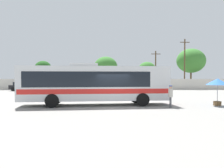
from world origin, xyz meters
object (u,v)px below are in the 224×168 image
object	(u,v)px
utility_pole_far	(185,63)
roadside_tree_midleft	(106,67)
roadside_tree_left	(43,68)
vendor_umbrella_near_gate_blue	(218,83)
coach_bus_silver_red	(93,83)
attendant_by_bus_door	(171,95)
roadside_tree_midright	(147,69)
parked_car_second_dark_blue	(57,86)
roadside_tree_right	(191,61)
parked_car_leftmost_black	(23,86)
utility_pole_near	(156,69)

from	to	relation	value
utility_pole_far	roadside_tree_midleft	bearing A→B (deg)	166.53
roadside_tree_left	vendor_umbrella_near_gate_blue	bearing A→B (deg)	-52.76
coach_bus_silver_red	attendant_by_bus_door	distance (m)	6.17
coach_bus_silver_red	roadside_tree_midright	distance (m)	26.89
vendor_umbrella_near_gate_blue	roadside_tree_left	world-z (taller)	roadside_tree_left
coach_bus_silver_red	parked_car_second_dark_blue	distance (m)	20.52
roadside_tree_midleft	roadside_tree_midright	world-z (taller)	roadside_tree_midleft
parked_car_second_dark_blue	utility_pole_far	world-z (taller)	utility_pole_far
roadside_tree_midright	roadside_tree_right	size ratio (longest dim) A/B	0.64
parked_car_leftmost_black	attendant_by_bus_door	bearing A→B (deg)	-48.98
parked_car_second_dark_blue	roadside_tree_midleft	bearing A→B (deg)	48.57
roadside_tree_left	roadside_tree_right	size ratio (longest dim) A/B	0.69
roadside_tree_right	parked_car_second_dark_blue	bearing A→B (deg)	-160.45
attendant_by_bus_door	parked_car_second_dark_blue	xyz separation A→B (m)	(-12.93, 20.89, -0.19)
utility_pole_far	attendant_by_bus_door	bearing A→B (deg)	-110.25
attendant_by_bus_door	utility_pole_near	world-z (taller)	utility_pole_near
utility_pole_near	roadside_tree_midleft	xyz separation A→B (m)	(-9.77, 1.39, 0.51)
attendant_by_bus_door	roadside_tree_midleft	distance (m)	30.43
utility_pole_near	attendant_by_bus_door	bearing A→B (deg)	-99.40
vendor_umbrella_near_gate_blue	utility_pole_near	world-z (taller)	utility_pole_near
parked_car_second_dark_blue	roadside_tree_midright	distance (m)	17.12
vendor_umbrella_near_gate_blue	utility_pole_far	world-z (taller)	utility_pole_far
utility_pole_far	parked_car_leftmost_black	bearing A→B (deg)	-170.44
roadside_tree_midright	roadside_tree_right	xyz separation A→B (m)	(9.39, 2.77, 1.82)
utility_pole_near	roadside_tree_midright	bearing A→B (deg)	-144.38
coach_bus_silver_red	vendor_umbrella_near_gate_blue	size ratio (longest dim) A/B	5.55
utility_pole_far	parked_car_second_dark_blue	bearing A→B (deg)	-166.62
vendor_umbrella_near_gate_blue	utility_pole_near	xyz separation A→B (m)	(0.62, 27.27, 2.01)
parked_car_second_dark_blue	roadside_tree_left	world-z (taller)	roadside_tree_left
attendant_by_bus_door	utility_pole_near	distance (m)	28.95
utility_pole_near	roadside_tree_left	world-z (taller)	utility_pole_near
roadside_tree_left	roadside_tree_midleft	world-z (taller)	roadside_tree_midleft
utility_pole_far	roadside_tree_right	distance (m)	4.36
roadside_tree_left	attendant_by_bus_door	bearing A→B (deg)	-59.35
roadside_tree_right	parked_car_leftmost_black	bearing A→B (deg)	-164.93
attendant_by_bus_door	utility_pole_far	xyz separation A→B (m)	(9.70, 26.27, 3.92)
parked_car_second_dark_blue	vendor_umbrella_near_gate_blue	bearing A→B (deg)	-49.26
vendor_umbrella_near_gate_blue	utility_pole_far	bearing A→B (deg)	77.41
utility_pole_near	coach_bus_silver_red	bearing A→B (deg)	-111.58
roadside_tree_left	coach_bus_silver_red	bearing A→B (deg)	-67.39
vendor_umbrella_near_gate_blue	roadside_tree_midright	bearing A→B (deg)	92.89
parked_car_leftmost_black	parked_car_second_dark_blue	distance (m)	5.80
parked_car_leftmost_black	parked_car_second_dark_blue	world-z (taller)	parked_car_leftmost_black
attendant_by_bus_door	vendor_umbrella_near_gate_blue	bearing A→B (deg)	15.65
roadside_tree_left	parked_car_leftmost_black	bearing A→B (deg)	-98.33
vendor_umbrella_near_gate_blue	roadside_tree_right	xyz separation A→B (m)	(8.08, 28.66, 3.70)
utility_pole_far	roadside_tree_midleft	distance (m)	15.18
parked_car_leftmost_black	roadside_tree_midright	xyz separation A→B (m)	(21.47, 5.54, 2.95)
parked_car_second_dark_blue	utility_pole_near	world-z (taller)	utility_pole_near
vendor_umbrella_near_gate_blue	utility_pole_near	bearing A→B (deg)	88.69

